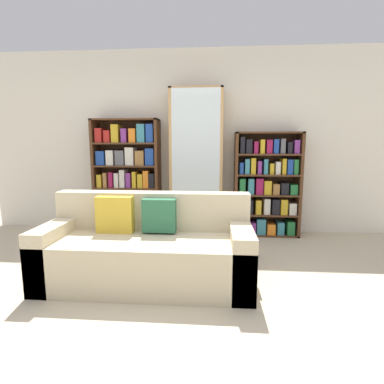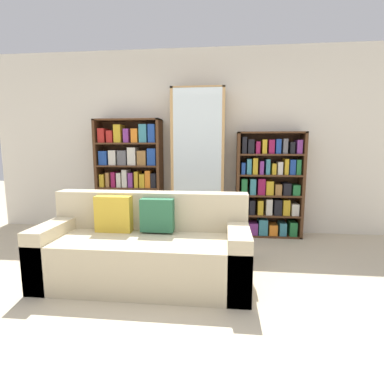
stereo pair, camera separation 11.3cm
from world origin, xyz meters
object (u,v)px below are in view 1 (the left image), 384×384
Objects in this scene: display_cabinet at (196,164)px; bookshelf_right at (266,187)px; wine_bottle at (247,244)px; bookshelf_left at (128,177)px; couch at (148,250)px.

display_cabinet is 1.07m from bookshelf_right.
wine_bottle is at bearing -55.67° from display_cabinet.
bookshelf_left is 1.05m from display_cabinet.
wine_bottle is (-0.36, -0.98, -0.55)m from bookshelf_right.
couch is 1.23m from wine_bottle.
bookshelf_left is at bearing 111.88° from couch.
bookshelf_right is (2.05, 0.00, -0.12)m from bookshelf_left.
wine_bottle is at bearing -110.02° from bookshelf_right.
bookshelf_right is (1.38, 1.65, 0.41)m from couch.
bookshelf_left is (-0.66, 1.65, 0.53)m from couch.
bookshelf_left is at bearing 179.14° from display_cabinet.
couch is 1.86m from bookshelf_left.
display_cabinet is (1.03, -0.02, 0.21)m from bookshelf_left.
wine_bottle is (1.69, -0.98, -0.67)m from bookshelf_left.
couch is 1.17× the size of bookshelf_left.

